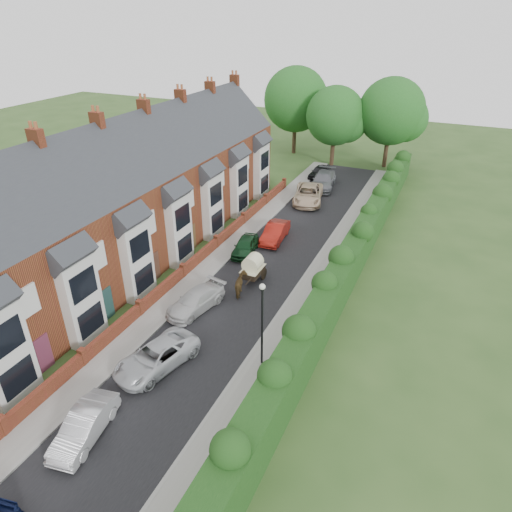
{
  "coord_description": "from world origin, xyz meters",
  "views": [
    {
      "loc": [
        10.86,
        -13.36,
        17.11
      ],
      "look_at": [
        -0.26,
        11.38,
        2.2
      ],
      "focal_mm": 32.0,
      "sensor_mm": 36.0,
      "label": 1
    }
  ],
  "objects_px": {
    "car_silver_b": "(156,357)",
    "car_grey": "(324,180)",
    "lamppost": "(262,315)",
    "car_green": "(245,246)",
    "car_red": "(275,232)",
    "horse_cart": "(253,266)",
    "car_white": "(196,301)",
    "car_black": "(319,172)",
    "horse": "(241,285)",
    "car_beige": "(308,194)",
    "car_silver_a": "(84,426)"
  },
  "relations": [
    {
      "from": "car_silver_b",
      "to": "car_white",
      "type": "relative_size",
      "value": 1.11
    },
    {
      "from": "car_grey",
      "to": "car_silver_a",
      "type": "bearing_deg",
      "value": -98.74
    },
    {
      "from": "lamppost",
      "to": "car_grey",
      "type": "xyz_separation_m",
      "value": [
        -5.0,
        27.96,
        -2.49
      ]
    },
    {
      "from": "horse",
      "to": "car_silver_a",
      "type": "bearing_deg",
      "value": 62.43
    },
    {
      "from": "car_grey",
      "to": "horse_cart",
      "type": "relative_size",
      "value": 1.93
    },
    {
      "from": "car_beige",
      "to": "horse_cart",
      "type": "relative_size",
      "value": 2.01
    },
    {
      "from": "lamppost",
      "to": "car_green",
      "type": "relative_size",
      "value": 1.37
    },
    {
      "from": "lamppost",
      "to": "horse_cart",
      "type": "height_order",
      "value": "lamppost"
    },
    {
      "from": "car_silver_b",
      "to": "car_beige",
      "type": "xyz_separation_m",
      "value": [
        -0.13,
        25.87,
        0.12
      ]
    },
    {
      "from": "lamppost",
      "to": "car_grey",
      "type": "bearing_deg",
      "value": 100.14
    },
    {
      "from": "car_beige",
      "to": "car_white",
      "type": "bearing_deg",
      "value": -104.97
    },
    {
      "from": "car_silver_a",
      "to": "car_black",
      "type": "xyz_separation_m",
      "value": [
        -1.05,
        38.58,
        -0.01
      ]
    },
    {
      "from": "horse",
      "to": "car_grey",
      "type": "bearing_deg",
      "value": -109.23
    },
    {
      "from": "horse",
      "to": "horse_cart",
      "type": "distance_m",
      "value": 1.94
    },
    {
      "from": "car_white",
      "to": "car_black",
      "type": "height_order",
      "value": "car_black"
    },
    {
      "from": "car_silver_b",
      "to": "car_grey",
      "type": "distance_m",
      "value": 30.43
    },
    {
      "from": "car_silver_b",
      "to": "horse_cart",
      "type": "bearing_deg",
      "value": 98.14
    },
    {
      "from": "car_silver_a",
      "to": "car_green",
      "type": "distance_m",
      "value": 18.72
    },
    {
      "from": "car_red",
      "to": "car_beige",
      "type": "height_order",
      "value": "car_beige"
    },
    {
      "from": "car_green",
      "to": "car_grey",
      "type": "xyz_separation_m",
      "value": [
        1.27,
        16.84,
        0.16
      ]
    },
    {
      "from": "horse",
      "to": "car_green",
      "type": "bearing_deg",
      "value": -89.05
    },
    {
      "from": "car_black",
      "to": "horse_cart",
      "type": "xyz_separation_m",
      "value": [
        2.4,
        -23.39,
        0.53
      ]
    },
    {
      "from": "car_silver_a",
      "to": "horse_cart",
      "type": "relative_size",
      "value": 1.39
    },
    {
      "from": "car_beige",
      "to": "car_black",
      "type": "relative_size",
      "value": 1.52
    },
    {
      "from": "car_green",
      "to": "horse",
      "type": "xyz_separation_m",
      "value": [
        2.27,
        -5.41,
        0.1
      ]
    },
    {
      "from": "car_grey",
      "to": "horse_cart",
      "type": "height_order",
      "value": "horse_cart"
    },
    {
      "from": "car_white",
      "to": "car_red",
      "type": "bearing_deg",
      "value": 97.7
    },
    {
      "from": "car_white",
      "to": "car_red",
      "type": "distance_m",
      "value": 11.24
    },
    {
      "from": "car_green",
      "to": "car_grey",
      "type": "relative_size",
      "value": 0.68
    },
    {
      "from": "lamppost",
      "to": "car_grey",
      "type": "relative_size",
      "value": 0.93
    },
    {
      "from": "car_silver_b",
      "to": "car_red",
      "type": "relative_size",
      "value": 1.15
    },
    {
      "from": "car_white",
      "to": "car_grey",
      "type": "height_order",
      "value": "car_grey"
    },
    {
      "from": "car_black",
      "to": "horse",
      "type": "distance_m",
      "value": 25.4
    },
    {
      "from": "car_white",
      "to": "car_grey",
      "type": "bearing_deg",
      "value": 100.24
    },
    {
      "from": "lamppost",
      "to": "car_beige",
      "type": "xyz_separation_m",
      "value": [
        -5.2,
        23.4,
        -2.5
      ]
    },
    {
      "from": "car_silver_b",
      "to": "car_grey",
      "type": "relative_size",
      "value": 0.88
    },
    {
      "from": "car_white",
      "to": "car_silver_a",
      "type": "bearing_deg",
      "value": -74.68
    },
    {
      "from": "car_silver_a",
      "to": "car_black",
      "type": "height_order",
      "value": "car_silver_a"
    },
    {
      "from": "car_beige",
      "to": "horse",
      "type": "xyz_separation_m",
      "value": [
        1.2,
        -17.69,
        -0.06
      ]
    },
    {
      "from": "lamppost",
      "to": "car_red",
      "type": "height_order",
      "value": "lamppost"
    },
    {
      "from": "car_green",
      "to": "car_black",
      "type": "distance_m",
      "value": 19.88
    },
    {
      "from": "car_silver_b",
      "to": "car_grey",
      "type": "height_order",
      "value": "car_grey"
    },
    {
      "from": "car_green",
      "to": "lamppost",
      "type": "bearing_deg",
      "value": -69.91
    },
    {
      "from": "lamppost",
      "to": "horse_cart",
      "type": "distance_m",
      "value": 8.85
    },
    {
      "from": "lamppost",
      "to": "car_grey",
      "type": "distance_m",
      "value": 28.51
    },
    {
      "from": "lamppost",
      "to": "car_red",
      "type": "xyz_separation_m",
      "value": [
        -5.0,
        14.2,
        -2.59
      ]
    },
    {
      "from": "car_silver_b",
      "to": "horse_cart",
      "type": "height_order",
      "value": "horse_cart"
    },
    {
      "from": "car_beige",
      "to": "car_silver_a",
      "type": "bearing_deg",
      "value": -103.27
    },
    {
      "from": "lamppost",
      "to": "car_beige",
      "type": "height_order",
      "value": "lamppost"
    },
    {
      "from": "car_white",
      "to": "car_black",
      "type": "distance_m",
      "value": 28.0
    }
  ]
}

